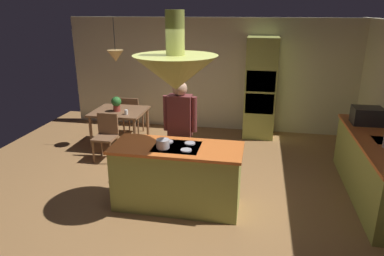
# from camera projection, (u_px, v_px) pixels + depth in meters

# --- Properties ---
(ground) EXTENTS (8.16, 8.16, 0.00)m
(ground) POSITION_uv_depth(u_px,v_px,m) (181.00, 198.00, 5.37)
(ground) COLOR #9E7042
(wall_back) EXTENTS (6.80, 0.10, 2.55)m
(wall_back) POSITION_uv_depth(u_px,v_px,m) (213.00, 75.00, 8.17)
(wall_back) COLOR beige
(wall_back) RESTS_ON ground
(kitchen_island) EXTENTS (1.83, 0.77, 0.94)m
(kitchen_island) POSITION_uv_depth(u_px,v_px,m) (177.00, 176.00, 5.04)
(kitchen_island) COLOR #A0A84C
(kitchen_island) RESTS_ON ground
(counter_run_right) EXTENTS (0.73, 2.61, 0.92)m
(counter_run_right) POSITION_uv_depth(u_px,v_px,m) (375.00, 169.00, 5.27)
(counter_run_right) COLOR #A0A84C
(counter_run_right) RESTS_ON ground
(oven_tower) EXTENTS (0.66, 0.62, 2.17)m
(oven_tower) POSITION_uv_depth(u_px,v_px,m) (260.00, 88.00, 7.66)
(oven_tower) COLOR #A0A84C
(oven_tower) RESTS_ON ground
(dining_table) EXTENTS (1.04, 0.93, 0.76)m
(dining_table) POSITION_uv_depth(u_px,v_px,m) (120.00, 115.00, 7.23)
(dining_table) COLOR brown
(dining_table) RESTS_ON ground
(person_at_island) EXTENTS (0.53, 0.23, 1.71)m
(person_at_island) POSITION_uv_depth(u_px,v_px,m) (180.00, 127.00, 5.50)
(person_at_island) COLOR tan
(person_at_island) RESTS_ON ground
(range_hood) EXTENTS (1.10, 1.10, 1.00)m
(range_hood) POSITION_uv_depth(u_px,v_px,m) (176.00, 71.00, 4.55)
(range_hood) COLOR #A0A84C
(pendant_light_over_table) EXTENTS (0.32, 0.32, 0.82)m
(pendant_light_over_table) POSITION_uv_depth(u_px,v_px,m) (116.00, 56.00, 6.84)
(pendant_light_over_table) COLOR #E0B266
(chair_facing_island) EXTENTS (0.40, 0.40, 0.87)m
(chair_facing_island) POSITION_uv_depth(u_px,v_px,m) (106.00, 133.00, 6.64)
(chair_facing_island) COLOR brown
(chair_facing_island) RESTS_ON ground
(chair_by_back_wall) EXTENTS (0.40, 0.40, 0.87)m
(chair_by_back_wall) POSITION_uv_depth(u_px,v_px,m) (132.00, 113.00, 7.92)
(chair_by_back_wall) COLOR brown
(chair_by_back_wall) RESTS_ON ground
(potted_plant_on_table) EXTENTS (0.20, 0.20, 0.30)m
(potted_plant_on_table) POSITION_uv_depth(u_px,v_px,m) (116.00, 103.00, 7.10)
(potted_plant_on_table) COLOR #99382D
(potted_plant_on_table) RESTS_ON dining_table
(cup_on_table) EXTENTS (0.07, 0.07, 0.09)m
(cup_on_table) POSITION_uv_depth(u_px,v_px,m) (126.00, 112.00, 6.93)
(cup_on_table) COLOR white
(cup_on_table) RESTS_ON dining_table
(microwave_on_counter) EXTENTS (0.46, 0.36, 0.28)m
(microwave_on_counter) POSITION_uv_depth(u_px,v_px,m) (367.00, 116.00, 5.80)
(microwave_on_counter) COLOR #232326
(microwave_on_counter) RESTS_ON counter_run_right
(cooking_pot_on_cooktop) EXTENTS (0.18, 0.18, 0.12)m
(cooking_pot_on_cooktop) POSITION_uv_depth(u_px,v_px,m) (163.00, 144.00, 4.77)
(cooking_pot_on_cooktop) COLOR #B2B2B7
(cooking_pot_on_cooktop) RESTS_ON kitchen_island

